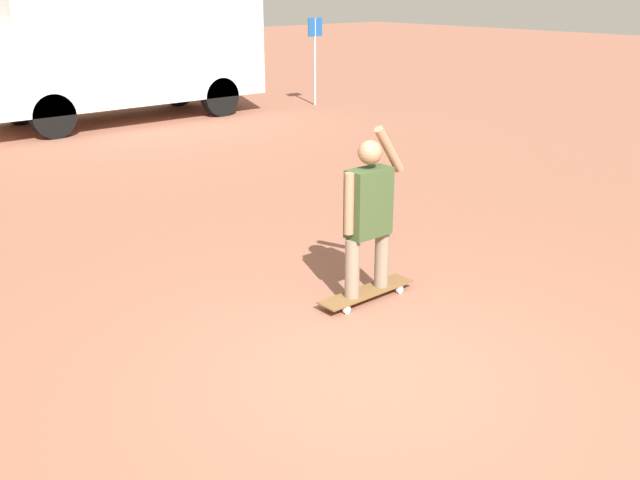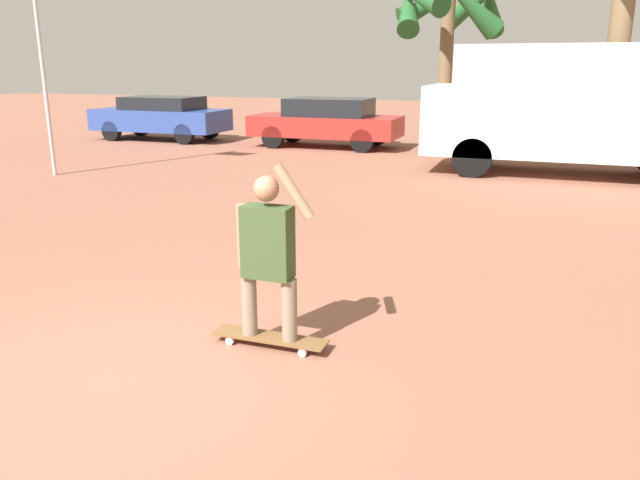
{
  "view_description": "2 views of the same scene",
  "coord_description": "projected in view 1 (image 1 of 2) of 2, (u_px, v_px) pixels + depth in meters",
  "views": [
    {
      "loc": [
        -3.51,
        -3.45,
        2.9
      ],
      "look_at": [
        0.79,
        1.54,
        0.53
      ],
      "focal_mm": 40.0,
      "sensor_mm": 36.0,
      "label": 1
    },
    {
      "loc": [
        3.17,
        -3.71,
        2.49
      ],
      "look_at": [
        1.13,
        1.99,
        0.77
      ],
      "focal_mm": 35.0,
      "sensor_mm": 36.0,
      "label": 2
    }
  ],
  "objects": [
    {
      "name": "camper_van",
      "position": [
        122.0,
        47.0,
        15.69
      ],
      "size": [
        6.34,
        2.25,
        2.9
      ],
      "color": "black",
      "rests_on": "ground_plane"
    },
    {
      "name": "person_skateboarder",
      "position": [
        368.0,
        209.0,
        6.64
      ],
      "size": [
        0.73,
        0.22,
        1.6
      ],
      "color": "gray",
      "rests_on": "skateboard"
    },
    {
      "name": "street_sign",
      "position": [
        315.0,
        49.0,
        17.7
      ],
      "size": [
        0.44,
        0.06,
        2.13
      ],
      "color": "#B7B7BC",
      "rests_on": "ground_plane"
    },
    {
      "name": "skateboard",
      "position": [
        367.0,
        292.0,
        6.92
      ],
      "size": [
        1.08,
        0.25,
        0.09
      ],
      "color": "brown",
      "rests_on": "ground_plane"
    },
    {
      "name": "ground_plane",
      "position": [
        371.0,
        376.0,
        5.6
      ],
      "size": [
        80.0,
        80.0,
        0.0
      ],
      "primitive_type": "plane",
      "color": "#935B47"
    }
  ]
}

